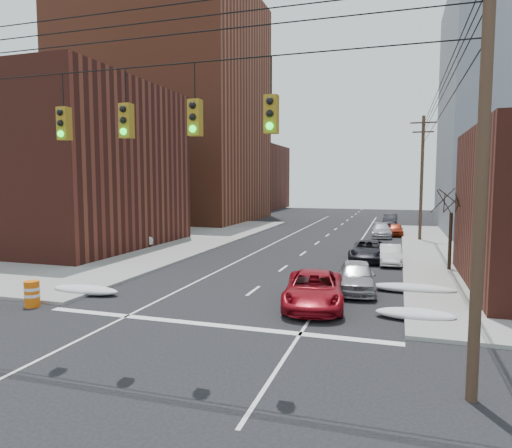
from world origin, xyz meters
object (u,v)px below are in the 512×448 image
Objects in this scene: parked_car_a at (356,276)px; parked_car_f at (390,220)px; parked_car_b at (390,255)px; lot_car_c at (78,235)px; construction_barrel at (32,294)px; lot_car_a at (126,237)px; lot_car_b at (159,230)px; lot_car_d at (121,228)px; parked_car_e at (395,229)px; parked_car_d at (381,231)px; red_pickup at (314,289)px; parked_car_c at (369,251)px.

parked_car_f is at bearing 82.03° from parked_car_a.
lot_car_c reaches higher than parked_car_b.
parked_car_a is at bearing -103.10° from parked_car_b.
parked_car_f is 42.88m from construction_barrel.
parked_car_b is 0.87× the size of lot_car_a.
parked_car_b is 0.78× the size of lot_car_b.
parked_car_b is 0.90× the size of lot_car_d.
lot_car_a is at bearing -146.00° from parked_car_e.
parked_car_d is at bearing -60.66° from lot_car_d.
lot_car_a is 3.88× the size of construction_barrel.
lot_car_d reaches higher than parked_car_f.
red_pickup is 4.76× the size of construction_barrel.
parked_car_d reaches higher than parked_car_e.
lot_car_a is 0.90× the size of lot_car_b.
lot_car_a is at bearing -127.58° from parked_car_f.
parked_car_a is 9.06m from parked_car_c.
parked_car_d is 1.07× the size of lot_car_d.
lot_car_c is at bearing 71.67° from lot_car_a.
parked_car_c is (-1.43, 1.00, 0.06)m from parked_car_b.
lot_car_b is (-19.37, 15.29, 0.07)m from parked_car_a.
lot_car_d is at bearing -163.71° from parked_car_e.
parked_car_c is 20.34m from lot_car_b.
lot_car_c is (-22.97, 8.61, 0.18)m from parked_car_a.
parked_car_f is at bearing -27.58° from lot_car_c.
parked_car_c is 13.31m from parked_car_d.
parked_car_d is (1.84, 25.55, -0.08)m from red_pickup.
red_pickup reaches higher than construction_barrel.
parked_car_a is at bearing -90.40° from parked_car_f.
parked_car_e is at bearing 64.92° from construction_barrel.
parked_car_d is at bearing 77.98° from red_pickup.
parked_car_d is (0.35, 22.37, -0.10)m from parked_car_a.
parked_car_f reaches higher than parked_car_e.
parked_car_e is at bearing -57.64° from lot_car_d.
construction_barrel is at bearing -131.03° from lot_car_c.
parked_car_a is 1.02× the size of lot_car_a.
parked_car_d is at bearing -80.23° from lot_car_a.
parked_car_e is at bearing 85.78° from parked_car_c.
lot_car_a is (-19.75, -24.62, 0.14)m from parked_car_f.
lot_car_b is (-20.80, 7.22, 0.20)m from parked_car_b.
lot_car_c is 4.82× the size of construction_barrel.
parked_car_d is 1.02× the size of parked_car_f.
lot_car_d reaches higher than parked_car_d.
parked_car_b is 20.29m from lot_car_a.
parked_car_a is 33.72m from parked_car_f.
parked_car_f is (0.57, 11.34, 0.07)m from parked_car_d.
lot_car_d is at bearing 166.33° from parked_car_c.
parked_car_d is 4.04× the size of construction_barrel.
parked_car_b is 16.12m from parked_car_e.
lot_car_c reaches higher than parked_car_c.
parked_car_f is 0.92× the size of lot_car_b.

